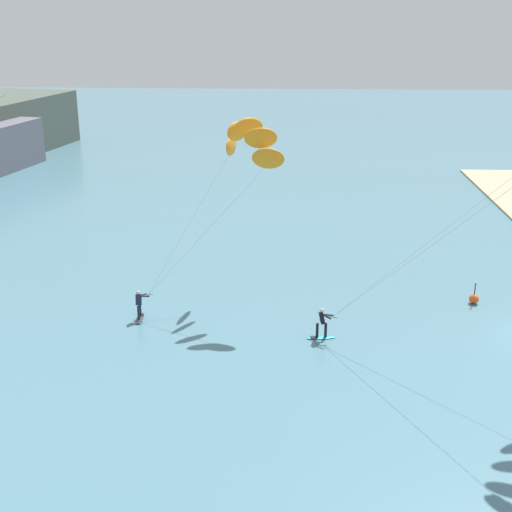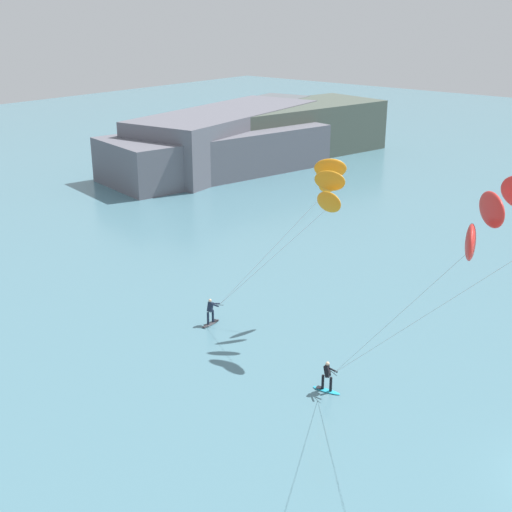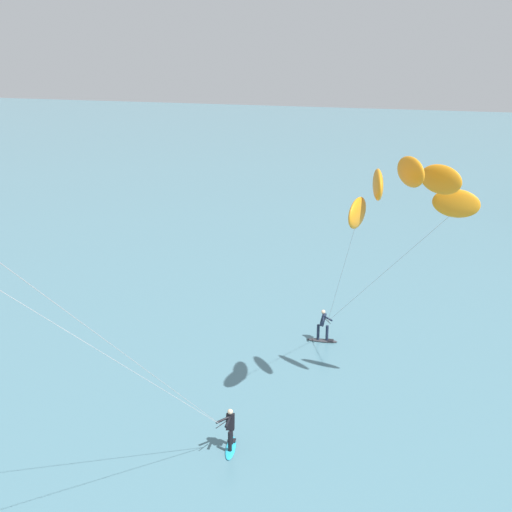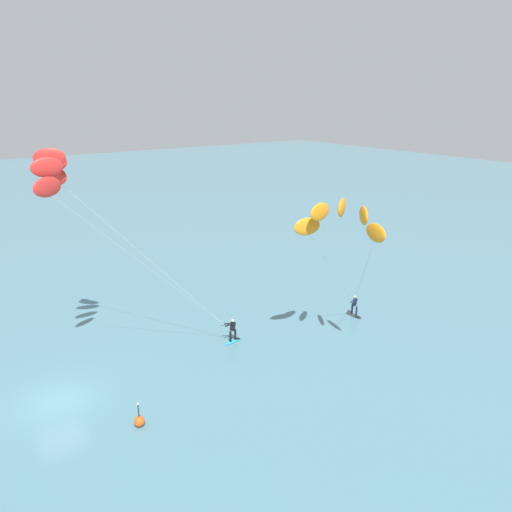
# 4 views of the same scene
# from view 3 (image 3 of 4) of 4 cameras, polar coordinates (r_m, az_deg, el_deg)

# --- Properties ---
(kitesurfer_mid_water) EXTENTS (7.18, 8.03, 10.44)m
(kitesurfer_mid_water) POSITION_cam_3_polar(r_m,az_deg,el_deg) (25.93, 12.22, 4.73)
(kitesurfer_mid_water) COLOR #333338
(kitesurfer_mid_water) RESTS_ON ground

